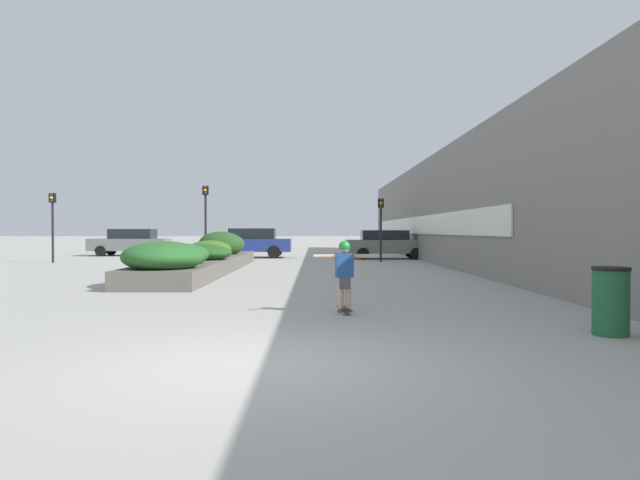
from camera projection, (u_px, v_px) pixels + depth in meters
name	position (u px, v px, depth m)	size (l,w,h in m)	color
ground_plane	(250.00, 365.00, 6.56)	(300.00, 300.00, 0.00)	#A3A099
building_wall_right	(446.00, 208.00, 25.22)	(0.67, 49.24, 5.11)	gray
planter_box	(203.00, 256.00, 21.19)	(2.38, 14.30, 1.51)	#605B54
skateboard	(344.00, 309.00, 10.68)	(0.27, 0.75, 0.09)	black
skateboarder	(344.00, 267.00, 10.67)	(1.18, 0.23, 1.27)	tan
trash_bin	(611.00, 301.00, 8.40)	(0.54, 0.54, 1.01)	#1E5B33
car_leftmost	(131.00, 242.00, 35.00)	(4.70, 1.95, 1.64)	slate
car_center_left	(250.00, 242.00, 32.50)	(4.71, 2.01, 1.67)	navy
car_center_right	(506.00, 244.00, 31.19)	(4.73, 1.89, 1.57)	black
car_rightmost	(387.00, 244.00, 31.21)	(4.58, 1.92, 1.57)	slate
traffic_light_left	(205.00, 211.00, 28.11)	(0.28, 0.30, 3.76)	black
traffic_light_right	(381.00, 218.00, 27.99)	(0.28, 0.30, 3.13)	black
traffic_light_far_left	(52.00, 215.00, 27.19)	(0.28, 0.30, 3.34)	black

